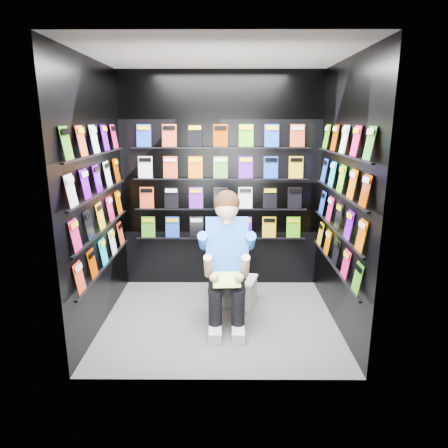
{
  "coord_description": "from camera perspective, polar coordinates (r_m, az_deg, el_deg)",
  "views": [
    {
      "loc": [
        0.06,
        -3.81,
        2.03
      ],
      "look_at": [
        0.04,
        0.15,
        1.0
      ],
      "focal_mm": 32.0,
      "sensor_mm": 36.0,
      "label": 1
    }
  ],
  "objects": [
    {
      "name": "longbox",
      "position": [
        4.6,
        3.03,
        -9.76
      ],
      "size": [
        0.29,
        0.41,
        0.27
      ],
      "primitive_type": "cube",
      "rotation": [
        0.0,
        0.0,
        -0.28
      ],
      "color": "silver",
      "rests_on": "floor"
    },
    {
      "name": "wall_back",
      "position": [
        4.86,
        -0.48,
        5.92
      ],
      "size": [
        2.4,
        0.04,
        2.6
      ],
      "primitive_type": "cube",
      "color": "black",
      "rests_on": "floor"
    },
    {
      "name": "held_comic",
      "position": [
        3.78,
        0.39,
        -7.97
      ],
      "size": [
        0.27,
        0.16,
        0.11
      ],
      "primitive_type": "cube",
      "rotation": [
        -0.96,
        0.0,
        0.05
      ],
      "color": "green",
      "rests_on": "reader"
    },
    {
      "name": "floor",
      "position": [
        4.31,
        -0.62,
        -13.51
      ],
      "size": [
        2.4,
        2.4,
        0.0
      ],
      "primitive_type": "plane",
      "color": "#626260",
      "rests_on": "ground"
    },
    {
      "name": "wall_right",
      "position": [
        4.04,
        16.65,
        3.53
      ],
      "size": [
        0.04,
        2.0,
        2.6
      ],
      "primitive_type": "cube",
      "color": "black",
      "rests_on": "floor"
    },
    {
      "name": "ceiling",
      "position": [
        3.85,
        -0.73,
        23.08
      ],
      "size": [
        2.4,
        2.4,
        0.0
      ],
      "primitive_type": "plane",
      "color": "white",
      "rests_on": "floor"
    },
    {
      "name": "wall_left",
      "position": [
        4.08,
        -17.83,
        3.54
      ],
      "size": [
        0.04,
        2.0,
        2.6
      ],
      "primitive_type": "cube",
      "color": "black",
      "rests_on": "floor"
    },
    {
      "name": "comics_left",
      "position": [
        4.07,
        -17.43,
        3.62
      ],
      "size": [
        0.06,
        1.7,
        1.37
      ],
      "primitive_type": null,
      "color": "#DD4926",
      "rests_on": "wall_left"
    },
    {
      "name": "comics_back",
      "position": [
        4.83,
        -0.48,
        5.93
      ],
      "size": [
        2.1,
        0.06,
        1.37
      ],
      "primitive_type": null,
      "color": "#DD4926",
      "rests_on": "wall_back"
    },
    {
      "name": "toilet",
      "position": [
        4.54,
        0.37,
        -6.92
      ],
      "size": [
        0.45,
        0.77,
        0.73
      ],
      "primitive_type": "imported",
      "rotation": [
        0.0,
        0.0,
        3.19
      ],
      "color": "white",
      "rests_on": "floor"
    },
    {
      "name": "wall_front",
      "position": [
        2.9,
        -0.99,
        -0.01
      ],
      "size": [
        2.4,
        0.04,
        2.6
      ],
      "primitive_type": "cube",
      "color": "black",
      "rests_on": "floor"
    },
    {
      "name": "longbox_lid",
      "position": [
        4.54,
        3.06,
        -8.03
      ],
      "size": [
        0.31,
        0.43,
        0.03
      ],
      "primitive_type": "cube",
      "rotation": [
        0.0,
        0.0,
        -0.28
      ],
      "color": "silver",
      "rests_on": "longbox"
    },
    {
      "name": "reader",
      "position": [
        4.04,
        0.39,
        -3.12
      ],
      "size": [
        0.61,
        0.86,
        1.54
      ],
      "primitive_type": null,
      "rotation": [
        0.0,
        0.0,
        0.05
      ],
      "color": "blue",
      "rests_on": "toilet"
    },
    {
      "name": "comics_right",
      "position": [
        4.03,
        16.24,
        3.61
      ],
      "size": [
        0.06,
        1.7,
        1.37
      ],
      "primitive_type": null,
      "color": "#DD4926",
      "rests_on": "wall_right"
    }
  ]
}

